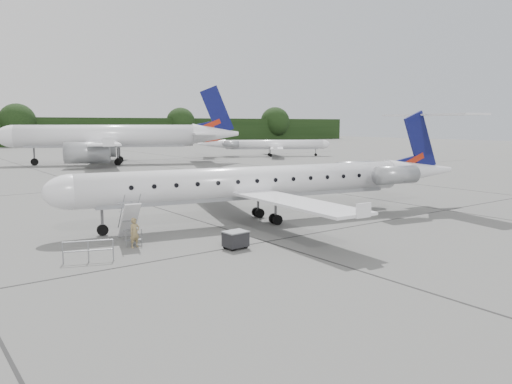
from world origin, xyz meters
TOP-DOWN VIEW (x-y plane):
  - ground at (0.00, 0.00)m, footprint 320.00×320.00m
  - main_regional_jet at (-2.22, 6.89)m, footprint 31.37×25.21m
  - airstair at (-10.82, 6.31)m, footprint 1.30×2.51m
  - passenger at (-11.08, 4.99)m, footprint 0.63×0.47m
  - safety_railing at (-13.89, 3.66)m, footprint 2.09×0.84m
  - baggage_cart at (-7.03, 1.75)m, footprint 1.16×0.96m
  - bg_narrowbody at (6.43, 57.39)m, footprint 40.93×36.15m
  - bg_regional_right at (39.01, 56.67)m, footprint 29.65×27.44m

SIDE VIEW (x-z plane):
  - ground at x=0.00m, z-range 0.00..0.00m
  - baggage_cart at x=-7.03m, z-range 0.00..0.97m
  - safety_railing at x=-13.89m, z-range 0.00..1.00m
  - passenger at x=-11.08m, z-range 0.00..1.55m
  - airstair at x=-10.82m, z-range 0.00..2.25m
  - bg_regional_right at x=39.01m, z-range 0.00..6.33m
  - main_regional_jet at x=-2.22m, z-range 0.00..7.18m
  - bg_narrowbody at x=6.43m, z-range 0.00..12.17m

